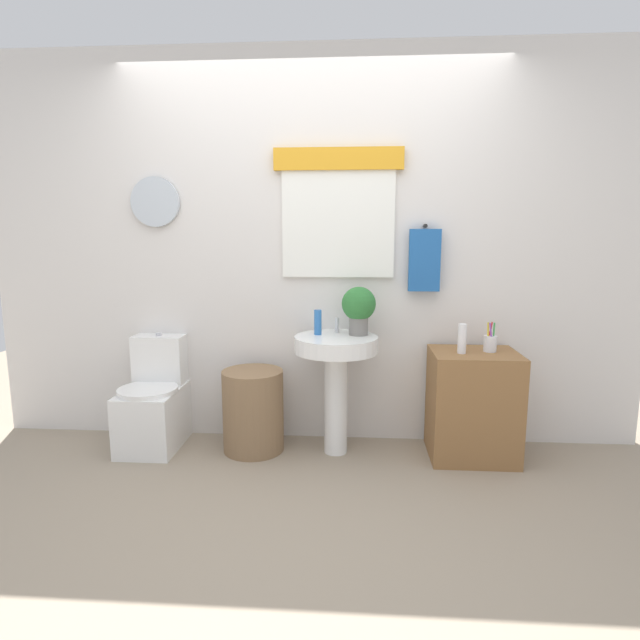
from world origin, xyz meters
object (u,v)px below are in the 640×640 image
Objects in this scene: laundry_hamper at (253,411)px; lotion_bottle at (462,339)px; toothbrush_cup at (490,343)px; pedestal_sink at (336,365)px; soap_bottle at (318,322)px; toilet at (154,404)px; wooden_cabinet at (473,405)px; potted_plant at (359,307)px.

laundry_hamper is 1.41m from lotion_bottle.
toothbrush_cup reaches higher than lotion_bottle.
laundry_hamper is at bearing 178.26° from lotion_bottle.
pedestal_sink is 4.82× the size of soap_bottle.
laundry_hamper is (0.68, -0.03, -0.02)m from toilet.
pedestal_sink is at bearing -1.56° from toilet.
wooden_cabinet is at bearing 0.00° from laundry_hamper.
soap_bottle is 1.09m from toothbrush_cup.
wooden_cabinet is 2.21× the size of potted_plant.
laundry_hamper is at bearing 180.00° from wooden_cabinet.
toilet is 4.03× the size of toothbrush_cup.
toilet is 1.23m from soap_bottle.
toilet is 1.25m from pedestal_sink.
potted_plant is at bearing 1.13° from toilet.
potted_plant is 1.69× the size of lotion_bottle.
wooden_cabinet is at bearing -2.90° from soap_bottle.
pedestal_sink is 0.97m from toothbrush_cup.
lotion_bottle is at bearing -8.96° from potted_plant.
soap_bottle is at bearing -177.80° from potted_plant.
soap_bottle is (1.10, 0.02, 0.57)m from toilet.
soap_bottle is (-0.99, 0.05, 0.51)m from wooden_cabinet.
soap_bottle is at bearing 157.38° from pedestal_sink.
toilet is 0.97× the size of pedestal_sink.
toilet is 1.51m from potted_plant.
wooden_cabinet is at bearing -167.98° from toothbrush_cup.
wooden_cabinet is 3.73× the size of lotion_bottle.
toilet is at bearing 179.65° from toothbrush_cup.
soap_bottle reaches higher than toothbrush_cup.
laundry_hamper is 0.63m from pedestal_sink.
soap_bottle is at bearing 178.40° from toothbrush_cup.
toilet is 2.05m from lotion_bottle.
soap_bottle reaches higher than toilet.
potted_plant is at bearing 23.20° from pedestal_sink.
soap_bottle is (-0.12, 0.05, 0.26)m from pedestal_sink.
potted_plant is (0.14, 0.06, 0.37)m from pedestal_sink.
laundry_hamper is at bearing 180.00° from pedestal_sink.
toilet is at bearing 177.19° from laundry_hamper.
toothbrush_cup is (0.82, -0.04, -0.21)m from potted_plant.
pedestal_sink is 2.49× the size of potted_plant.
pedestal_sink is at bearing -22.62° from soap_bottle.
toilet is at bearing 177.90° from lotion_bottle.
wooden_cabinet is 4.27× the size of soap_bottle.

